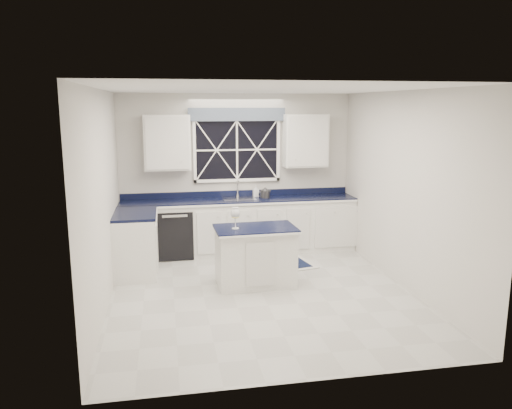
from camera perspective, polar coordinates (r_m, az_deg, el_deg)
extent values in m
plane|color=#B4B4AF|center=(6.87, 0.63, -10.08)|extent=(4.50, 4.50, 0.00)
cube|color=silver|center=(8.69, -2.21, 3.66)|extent=(4.00, 0.10, 2.70)
cube|color=white|center=(8.57, -1.88, -2.58)|extent=(3.98, 0.60, 0.90)
cube|color=white|center=(7.72, -13.58, -4.46)|extent=(0.60, 1.00, 0.90)
cube|color=black|center=(8.47, -1.90, 0.51)|extent=(3.98, 0.64, 0.04)
cube|color=black|center=(8.49, -9.25, -3.14)|extent=(0.60, 0.58, 0.82)
cube|color=black|center=(8.62, -2.21, 6.27)|extent=(1.40, 0.02, 1.00)
cube|color=slate|center=(8.53, -2.18, 10.25)|extent=(1.65, 0.04, 0.22)
cube|color=white|center=(8.38, -10.11, 6.99)|extent=(0.75, 0.34, 0.90)
cube|color=white|center=(8.72, 5.65, 7.27)|extent=(0.75, 0.34, 0.90)
cylinder|color=#B7B7B9|center=(8.67, -2.12, 1.03)|extent=(0.05, 0.05, 0.04)
cylinder|color=#B7B7B9|center=(8.65, -2.13, 1.95)|extent=(0.02, 0.02, 0.28)
cylinder|color=#B7B7B9|center=(8.54, -2.04, 2.71)|extent=(0.02, 0.18, 0.02)
cube|color=white|center=(7.06, -0.07, -6.05)|extent=(1.09, 0.66, 0.80)
cube|color=black|center=(6.94, -0.07, -2.76)|extent=(1.14, 0.71, 0.04)
cube|color=beige|center=(7.97, 1.19, -6.97)|extent=(1.59, 1.16, 0.01)
cube|color=#101B37|center=(7.97, 1.19, -6.90)|extent=(1.40, 0.97, 0.01)
cylinder|color=#2F2F32|center=(8.55, 1.05, 1.19)|extent=(0.21, 0.21, 0.13)
cone|color=#2F2F32|center=(8.53, 1.05, 1.81)|extent=(0.17, 0.17, 0.06)
torus|color=#2F2F32|center=(8.50, 0.59, 1.20)|extent=(0.11, 0.06, 0.11)
cylinder|color=#2F2F32|center=(8.60, 1.56, 1.38)|extent=(0.07, 0.04, 0.09)
cylinder|color=silver|center=(6.86, -2.37, -2.74)|extent=(0.10, 0.10, 0.01)
cylinder|color=silver|center=(6.84, -2.38, -2.07)|extent=(0.02, 0.02, 0.16)
ellipsoid|color=silver|center=(6.81, -2.39, -0.99)|extent=(0.13, 0.13, 0.16)
cylinder|color=#EBE37C|center=(6.82, -2.38, -1.22)|extent=(0.10, 0.10, 0.07)
imported|color=silver|center=(8.67, -0.01, 1.56)|extent=(0.10, 0.10, 0.20)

